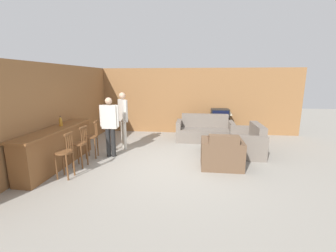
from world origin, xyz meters
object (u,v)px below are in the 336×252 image
object	(u,v)px
tv_unit	(219,129)
bottle	(61,122)
book_on_table	(213,140)
bar_chair_far	(92,139)
coffee_table	(213,141)
tv	(220,116)
couch_far	(205,132)
bar_chair_mid	(80,146)
bar_chair_near	(65,155)
loveseat_right	(248,143)
person_by_window	(123,117)
armchair_near	(222,155)
person_by_counter	(110,124)
table_lamp	(229,113)

from	to	relation	value
tv_unit	bottle	bearing A→B (deg)	-142.92
book_on_table	bar_chair_far	bearing A→B (deg)	-169.12
coffee_table	tv	distance (m)	2.18
bottle	book_on_table	xyz separation A→B (m)	(4.02, 1.09, -0.68)
couch_far	book_on_table	distance (m)	1.51
bar_chair_mid	bottle	xyz separation A→B (m)	(-0.60, 0.25, 0.57)
bar_chair_near	tv_unit	world-z (taller)	bar_chair_near
bar_chair_far	loveseat_right	xyz separation A→B (m)	(4.47, 0.90, -0.21)
coffee_table	book_on_table	size ratio (longest dim) A/B	5.27
bar_chair_far	person_by_window	size ratio (longest dim) A/B	0.59
armchair_near	person_by_window	distance (m)	3.27
bar_chair_near	coffee_table	world-z (taller)	bar_chair_near
person_by_counter	bar_chair_near	bearing A→B (deg)	-108.62
loveseat_right	person_by_window	bearing A→B (deg)	179.26
armchair_near	bottle	distance (m)	4.24
bar_chair_near	tv	size ratio (longest dim) A/B	1.56
bar_chair_mid	person_by_counter	bearing A→B (deg)	58.64
bottle	bar_chair_mid	bearing A→B (deg)	-22.73
bar_chair_mid	couch_far	bearing A→B (deg)	41.26
tv	person_by_counter	xyz separation A→B (m)	(-3.33, -2.78, 0.17)
bar_chair_mid	person_by_counter	size ratio (longest dim) A/B	0.62
loveseat_right	coffee_table	world-z (taller)	loveseat_right
person_by_counter	couch_far	bearing A→B (deg)	36.43
bar_chair_near	bar_chair_far	bearing A→B (deg)	90.01
tv_unit	table_lamp	distance (m)	0.73
armchair_near	bottle	bearing A→B (deg)	-178.38
bar_chair_far	table_lamp	size ratio (longest dim) A/B	2.07
couch_far	bottle	size ratio (longest dim) A/B	7.53
bar_chair_mid	armchair_near	world-z (taller)	bar_chair_mid
bar_chair_near	person_by_counter	size ratio (longest dim) A/B	0.62
couch_far	armchair_near	size ratio (longest dim) A/B	1.96
bar_chair_far	person_by_window	xyz separation A→B (m)	(0.62, 0.95, 0.49)
bottle	person_by_window	bearing A→B (deg)	48.26
person_by_counter	coffee_table	bearing A→B (deg)	13.14
loveseat_right	book_on_table	distance (m)	1.08
bar_chair_far	armchair_near	distance (m)	3.58
book_on_table	person_by_counter	bearing A→B (deg)	-169.85
bar_chair_far	person_by_counter	distance (m)	0.67
armchair_near	book_on_table	xyz separation A→B (m)	(-0.14, 0.97, 0.10)
loveseat_right	bar_chair_near	bearing A→B (deg)	-153.37
couch_far	tv	bearing A→B (deg)	52.12
person_by_counter	bottle	bearing A→B (deg)	-152.94
loveseat_right	table_lamp	world-z (taller)	table_lamp
armchair_near	person_by_window	bearing A→B (deg)	156.80
loveseat_right	tv	distance (m)	2.17
bar_chair_near	bar_chair_far	size ratio (longest dim) A/B	1.00
table_lamp	person_by_window	bearing A→B (deg)	-150.81
couch_far	table_lamp	world-z (taller)	table_lamp
table_lamp	person_by_window	size ratio (longest dim) A/B	0.29
table_lamp	bar_chair_far	bearing A→B (deg)	-144.90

